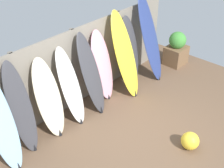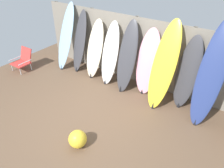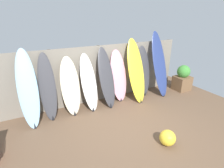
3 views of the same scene
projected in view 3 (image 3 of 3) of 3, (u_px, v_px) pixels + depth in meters
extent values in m
plane|color=brown|center=(133.00, 131.00, 4.29)|extent=(7.68, 7.68, 0.00)
cube|color=gray|center=(99.00, 74.00, 5.61)|extent=(6.08, 0.04, 1.80)
cylinder|color=#6C655B|center=(53.00, 81.00, 5.02)|extent=(0.10, 0.10, 1.80)
cylinder|color=#6C655B|center=(99.00, 73.00, 5.64)|extent=(0.10, 0.10, 1.80)
cylinder|color=#6C655B|center=(135.00, 68.00, 6.26)|extent=(0.10, 0.10, 1.80)
cylinder|color=#6C655B|center=(166.00, 63.00, 6.89)|extent=(0.10, 0.10, 1.80)
ellipsoid|color=#8CB7D6|center=(28.00, 89.00, 4.32)|extent=(0.51, 0.79, 1.92)
cone|color=black|center=(35.00, 126.00, 4.37)|extent=(0.08, 0.08, 0.14)
ellipsoid|color=#38383D|center=(47.00, 87.00, 4.61)|extent=(0.47, 0.59, 1.78)
cone|color=black|center=(53.00, 118.00, 4.72)|extent=(0.08, 0.08, 0.13)
ellipsoid|color=beige|center=(70.00, 86.00, 4.87)|extent=(0.55, 0.58, 1.62)
cone|color=black|center=(75.00, 113.00, 4.94)|extent=(0.08, 0.08, 0.14)
ellipsoid|color=white|center=(89.00, 83.00, 5.08)|extent=(0.51, 0.63, 1.66)
cone|color=black|center=(93.00, 109.00, 5.15)|extent=(0.08, 0.08, 0.13)
ellipsoid|color=#38383D|center=(107.00, 78.00, 5.27)|extent=(0.53, 0.69, 1.79)
cone|color=black|center=(111.00, 105.00, 5.34)|extent=(0.08, 0.08, 0.15)
ellipsoid|color=pink|center=(119.00, 76.00, 5.64)|extent=(0.61, 0.48, 1.66)
cone|color=black|center=(121.00, 99.00, 5.77)|extent=(0.08, 0.08, 0.11)
ellipsoid|color=yellow|center=(136.00, 71.00, 5.60)|extent=(0.58, 0.83, 1.99)
cone|color=black|center=(141.00, 100.00, 5.65)|extent=(0.08, 0.08, 0.15)
ellipsoid|color=#38383D|center=(143.00, 71.00, 6.06)|extent=(0.55, 0.52, 1.70)
cone|color=black|center=(145.00, 94.00, 6.19)|extent=(0.08, 0.08, 0.11)
ellipsoid|color=navy|center=(159.00, 64.00, 6.02)|extent=(0.53, 0.86, 2.17)
cone|color=black|center=(164.00, 94.00, 6.09)|extent=(0.08, 0.08, 0.14)
cube|color=brown|center=(182.00, 83.00, 6.60)|extent=(0.58, 0.50, 0.52)
sphere|color=#418D38|center=(184.00, 71.00, 6.43)|extent=(0.47, 0.47, 0.47)
sphere|color=yellow|center=(168.00, 138.00, 3.79)|extent=(0.35, 0.35, 0.35)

